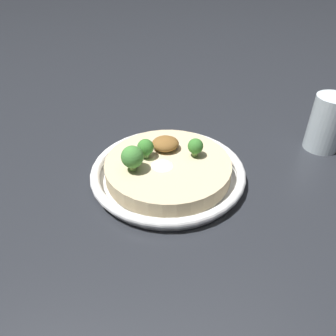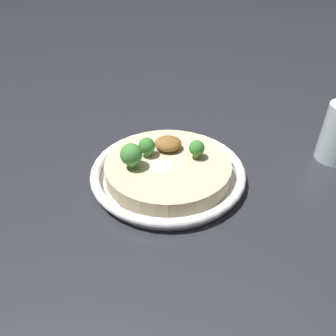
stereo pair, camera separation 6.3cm
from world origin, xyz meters
name	(u,v)px [view 2 (the right image)]	position (x,y,z in m)	size (l,w,h in m)	color
ground_plane	(168,178)	(0.00, 0.00, 0.00)	(6.00, 6.00, 0.00)	#23262B
risotto_bowl	(168,171)	(0.00, 0.00, 0.02)	(0.30, 0.30, 0.04)	white
cheese_sprinkle	(161,163)	(-0.01, -0.01, 0.05)	(0.04, 0.04, 0.01)	white
crispy_onion_garnish	(171,144)	(0.00, 0.04, 0.05)	(0.05, 0.05, 0.03)	brown
broccoli_back_right	(197,148)	(0.05, 0.01, 0.06)	(0.03, 0.03, 0.04)	#759E4C
broccoli_front_left	(131,155)	(-0.07, -0.02, 0.07)	(0.04, 0.04, 0.05)	#759E4C
broccoli_left	(147,146)	(-0.04, 0.02, 0.06)	(0.03, 0.03, 0.04)	#668E47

